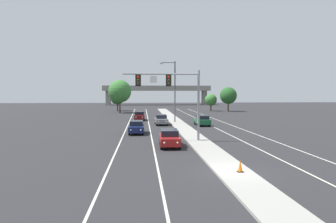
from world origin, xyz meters
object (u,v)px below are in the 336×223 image
(car_oncoming_navy, at_px, (137,127))
(car_receding_green, at_px, (202,120))
(car_oncoming_red, at_px, (169,138))
(car_oncoming_darkred, at_px, (139,116))
(tree_far_left_a, at_px, (120,91))
(tree_far_left_b, at_px, (117,97))
(overhead_signal_mast, at_px, (174,90))
(street_lamp_median, at_px, (174,88))
(tree_far_right_b, at_px, (211,100))
(car_oncoming_grey, at_px, (161,120))
(traffic_cone_median_nose, at_px, (240,166))
(tree_far_right_c, at_px, (228,96))

(car_oncoming_navy, distance_m, car_receding_green, 12.88)
(car_oncoming_red, distance_m, car_oncoming_darkred, 27.67)
(tree_far_left_a, distance_m, tree_far_left_b, 8.52)
(car_oncoming_red, bearing_deg, overhead_signal_mast, 75.26)
(overhead_signal_mast, distance_m, car_oncoming_red, 5.38)
(street_lamp_median, distance_m, tree_far_right_b, 34.24)
(car_receding_green, bearing_deg, car_oncoming_darkred, 134.45)
(street_lamp_median, xyz_separation_m, car_oncoming_navy, (-5.87, -12.89, -4.97))
(street_lamp_median, relative_size, car_receding_green, 2.22)
(overhead_signal_mast, bearing_deg, tree_far_left_b, 100.64)
(car_receding_green, xyz_separation_m, tree_far_left_b, (-15.85, 38.54, 2.91))
(car_oncoming_darkred, relative_size, tree_far_left_b, 0.78)
(car_oncoming_red, bearing_deg, car_oncoming_grey, 88.84)
(street_lamp_median, bearing_deg, tree_far_right_b, 67.01)
(overhead_signal_mast, bearing_deg, car_oncoming_red, -104.74)
(traffic_cone_median_nose, bearing_deg, overhead_signal_mast, 102.15)
(overhead_signal_mast, relative_size, street_lamp_median, 0.79)
(car_oncoming_navy, bearing_deg, car_receding_green, 40.43)
(car_oncoming_grey, relative_size, traffic_cone_median_nose, 6.08)
(street_lamp_median, relative_size, traffic_cone_median_nose, 13.51)
(street_lamp_median, distance_m, tree_far_left_a, 27.85)
(overhead_signal_mast, relative_size, car_oncoming_red, 1.74)
(car_oncoming_grey, bearing_deg, car_receding_green, -15.22)
(car_receding_green, height_order, tree_far_right_c, tree_far_right_c)
(overhead_signal_mast, relative_size, car_oncoming_darkred, 1.76)
(car_receding_green, relative_size, tree_far_right_c, 0.70)
(traffic_cone_median_nose, bearing_deg, tree_far_left_b, 100.93)
(tree_far_left_b, bearing_deg, overhead_signal_mast, -79.36)
(car_oncoming_darkred, relative_size, tree_far_right_b, 0.96)
(car_receding_green, distance_m, tree_far_right_c, 36.62)
(tree_far_left_b, bearing_deg, tree_far_right_b, -5.84)
(tree_far_right_c, bearing_deg, tree_far_left_b, 170.93)
(overhead_signal_mast, xyz_separation_m, traffic_cone_median_nose, (2.80, -12.99, -4.85))
(street_lamp_median, xyz_separation_m, tree_far_right_c, (17.53, 29.29, -1.61))
(car_oncoming_red, relative_size, tree_far_right_b, 0.97)
(car_oncoming_navy, height_order, tree_far_right_c, tree_far_right_c)
(street_lamp_median, relative_size, car_oncoming_grey, 2.22)
(street_lamp_median, height_order, tree_far_left_a, street_lamp_median)
(car_oncoming_darkred, xyz_separation_m, tree_far_left_a, (-4.98, 20.44, 4.49))
(car_receding_green, bearing_deg, tree_far_right_b, 75.35)
(car_oncoming_navy, distance_m, tree_far_right_b, 48.34)
(tree_far_left_b, bearing_deg, car_oncoming_grey, -75.27)
(car_oncoming_red, relative_size, traffic_cone_median_nose, 6.10)
(car_oncoming_grey, bearing_deg, car_oncoming_navy, -109.96)
(car_oncoming_darkred, xyz_separation_m, tree_far_right_b, (19.03, 26.14, 2.20))
(traffic_cone_median_nose, height_order, tree_far_right_b, tree_far_right_b)
(car_receding_green, relative_size, tree_far_right_b, 0.97)
(car_oncoming_navy, relative_size, car_oncoming_grey, 1.00)
(tree_far_right_c, height_order, tree_far_right_b, tree_far_right_c)
(street_lamp_median, bearing_deg, tree_far_right_c, 59.11)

